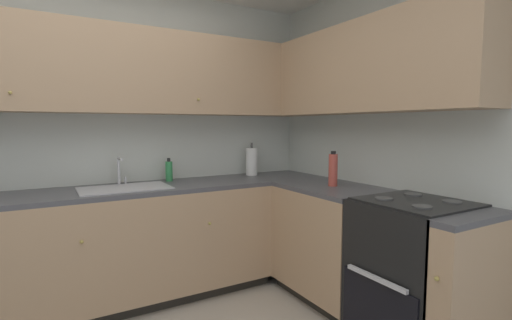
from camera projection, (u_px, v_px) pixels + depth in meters
The scene contains 14 objects.
wall_back at pixel (75, 142), 2.93m from camera, with size 4.20×0.05×2.53m, color silver.
wall_right at pixel (438, 145), 2.49m from camera, with size 0.05×3.48×2.53m, color silver.
lower_cabinets_back at pixel (142, 246), 2.94m from camera, with size 2.06×0.62×0.88m.
countertop_back at pixel (140, 189), 2.89m from camera, with size 3.26×0.60×0.04m, color #4C4C51.
lower_cabinets_right at pixel (347, 250), 2.83m from camera, with size 0.62×1.62×0.88m.
countertop_right at pixel (348, 191), 2.79m from camera, with size 0.60×1.62×0.03m.
oven_range at pixel (414, 273), 2.34m from camera, with size 0.68×0.62×1.07m.
upper_cabinets_back at pixel (111, 70), 2.85m from camera, with size 2.94×0.34×0.66m.
upper_cabinets_right at pixel (352, 71), 2.88m from camera, with size 0.32×2.14×0.66m.
sink at pixel (125, 194), 2.81m from camera, with size 0.65×0.40×0.10m.
faucet at pixel (120, 168), 2.98m from camera, with size 0.07×0.16×0.22m.
soap_bottle at pixel (169, 171), 3.18m from camera, with size 0.06×0.06×0.20m.
paper_towel_roll at pixel (252, 161), 3.56m from camera, with size 0.11×0.11×0.32m.
oil_bottle at pixel (333, 170), 2.92m from camera, with size 0.07×0.07×0.28m.
Camera 1 is at (-0.23, -1.54, 1.40)m, focal length 26.03 mm.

